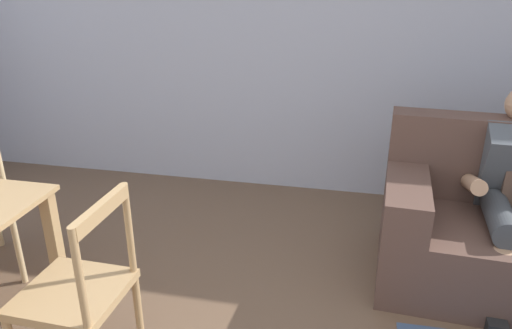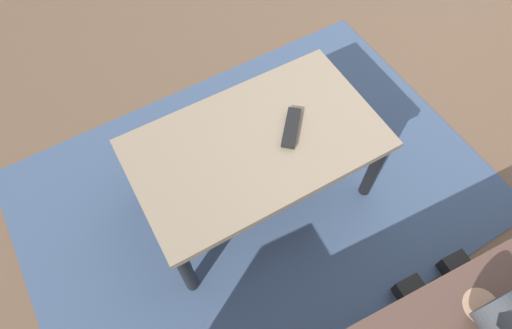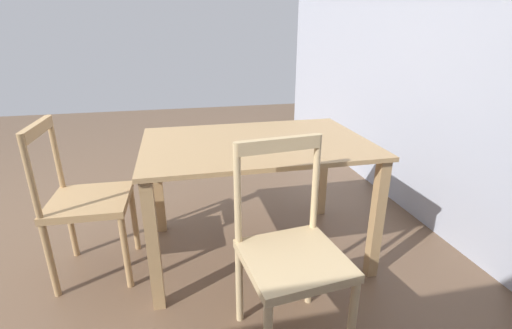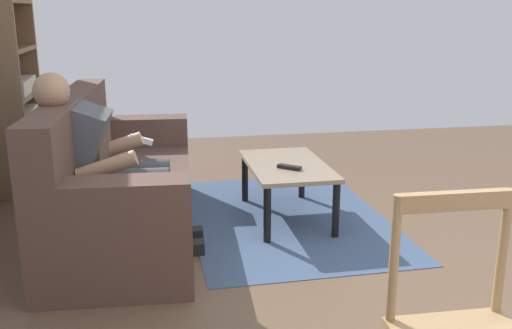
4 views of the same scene
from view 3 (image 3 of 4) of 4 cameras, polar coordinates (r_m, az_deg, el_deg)
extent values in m
cube|color=#ABB0BE|center=(2.97, 25.69, 16.86)|extent=(0.12, 5.44, 2.53)
cube|color=tan|center=(2.11, 0.00, 3.41)|extent=(1.31, 0.88, 0.02)
cube|color=tan|center=(2.77, 10.52, -0.87)|extent=(0.06, 0.06, 0.72)
cube|color=tan|center=(2.57, -15.28, -3.03)|extent=(0.06, 0.06, 0.72)
cube|color=tan|center=(2.14, 18.60, -8.36)|extent=(0.06, 0.06, 0.72)
cube|color=tan|center=(1.88, -16.01, -12.46)|extent=(0.06, 0.06, 0.72)
cube|color=#D1B27F|center=(1.60, 6.00, -14.81)|extent=(0.47, 0.47, 0.04)
cylinder|color=#D1B27F|center=(1.69, 15.01, -22.73)|extent=(0.04, 0.04, 0.44)
cylinder|color=#D1B27F|center=(1.82, -2.66, -18.32)|extent=(0.04, 0.04, 0.44)
cylinder|color=#D1B27F|center=(1.94, 8.58, -15.80)|extent=(0.04, 0.04, 0.44)
cylinder|color=#D1B27F|center=(1.57, -2.94, -5.06)|extent=(0.03, 0.03, 0.49)
cylinder|color=#D1B27F|center=(1.70, 9.41, -3.15)|extent=(0.03, 0.03, 0.49)
cube|color=#D1B27F|center=(1.55, 3.67, 3.17)|extent=(0.38, 0.08, 0.06)
cube|color=tan|center=(2.23, -24.87, -5.29)|extent=(0.43, 0.43, 0.04)
cylinder|color=tan|center=(2.13, -19.98, -12.84)|extent=(0.04, 0.04, 0.46)
cylinder|color=tan|center=(2.45, -18.77, -8.00)|extent=(0.04, 0.04, 0.46)
cylinder|color=tan|center=(2.23, -29.88, -12.93)|extent=(0.04, 0.04, 0.46)
cylinder|color=tan|center=(2.54, -27.35, -8.30)|extent=(0.04, 0.04, 0.46)
cylinder|color=tan|center=(2.04, -32.15, -2.00)|extent=(0.03, 0.03, 0.46)
cylinder|color=tan|center=(2.37, -29.14, 1.47)|extent=(0.03, 0.03, 0.46)
cube|color=tan|center=(2.15, -31.48, 4.80)|extent=(0.05, 0.38, 0.06)
camera|label=1|loc=(3.86, -41.20, 21.89)|focal=33.73mm
camera|label=2|loc=(3.62, -85.12, 8.04)|focal=30.33mm
camera|label=4|loc=(1.35, 29.86, 22.91)|focal=40.00mm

